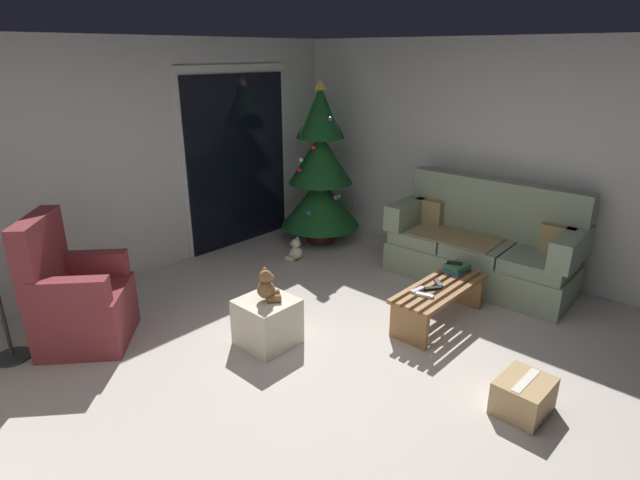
{
  "coord_description": "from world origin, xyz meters",
  "views": [
    {
      "loc": [
        -2.55,
        -2.02,
        2.35
      ],
      "look_at": [
        0.4,
        0.7,
        0.85
      ],
      "focal_mm": 28.5,
      "sensor_mm": 36.0,
      "label": 1
    }
  ],
  "objects_px": {
    "remote_black": "(433,288)",
    "teddy_bear_cream_by_tree": "(295,251)",
    "remote_white": "(425,295)",
    "remote_silver": "(418,290)",
    "remote_graphite": "(438,283)",
    "christmas_tree": "(320,174)",
    "coffee_table": "(440,298)",
    "armchair": "(77,299)",
    "book_stack": "(457,268)",
    "teddy_bear_chestnut": "(267,287)",
    "couch": "(482,246)",
    "cardboard_box_taped_mid_floor": "(523,396)",
    "cell_phone": "(455,263)",
    "ottoman": "(267,322)"
  },
  "relations": [
    {
      "from": "remote_black",
      "to": "teddy_bear_cream_by_tree",
      "type": "relative_size",
      "value": 0.55
    },
    {
      "from": "remote_white",
      "to": "remote_silver",
      "type": "bearing_deg",
      "value": 50.8
    },
    {
      "from": "remote_graphite",
      "to": "christmas_tree",
      "type": "relative_size",
      "value": 0.08
    },
    {
      "from": "coffee_table",
      "to": "armchair",
      "type": "bearing_deg",
      "value": 138.93
    },
    {
      "from": "remote_graphite",
      "to": "christmas_tree",
      "type": "xyz_separation_m",
      "value": [
        0.82,
        2.21,
        0.53
      ]
    },
    {
      "from": "remote_black",
      "to": "christmas_tree",
      "type": "relative_size",
      "value": 0.08
    },
    {
      "from": "book_stack",
      "to": "remote_black",
      "type": "bearing_deg",
      "value": -175.34
    },
    {
      "from": "coffee_table",
      "to": "christmas_tree",
      "type": "distance_m",
      "value": 2.48
    },
    {
      "from": "remote_black",
      "to": "book_stack",
      "type": "height_order",
      "value": "book_stack"
    },
    {
      "from": "remote_silver",
      "to": "armchair",
      "type": "xyz_separation_m",
      "value": [
        -2.14,
        1.97,
        0.03
      ]
    },
    {
      "from": "remote_white",
      "to": "christmas_tree",
      "type": "xyz_separation_m",
      "value": [
        1.11,
        2.24,
        0.53
      ]
    },
    {
      "from": "coffee_table",
      "to": "armchair",
      "type": "height_order",
      "value": "armchair"
    },
    {
      "from": "teddy_bear_chestnut",
      "to": "book_stack",
      "type": "bearing_deg",
      "value": -25.73
    },
    {
      "from": "remote_silver",
      "to": "teddy_bear_chestnut",
      "type": "bearing_deg",
      "value": -117.93
    },
    {
      "from": "coffee_table",
      "to": "teddy_bear_chestnut",
      "type": "xyz_separation_m",
      "value": [
        -1.3,
        0.87,
        0.28
      ]
    },
    {
      "from": "remote_silver",
      "to": "couch",
      "type": "bearing_deg",
      "value": 99.85
    },
    {
      "from": "remote_black",
      "to": "teddy_bear_cream_by_tree",
      "type": "xyz_separation_m",
      "value": [
        0.25,
        1.99,
        -0.25
      ]
    },
    {
      "from": "christmas_tree",
      "to": "teddy_bear_chestnut",
      "type": "height_order",
      "value": "christmas_tree"
    },
    {
      "from": "cardboard_box_taped_mid_floor",
      "to": "remote_white",
      "type": "bearing_deg",
      "value": 68.48
    },
    {
      "from": "christmas_tree",
      "to": "couch",
      "type": "bearing_deg",
      "value": -82.93
    },
    {
      "from": "couch",
      "to": "book_stack",
      "type": "distance_m",
      "value": 0.7
    },
    {
      "from": "cell_phone",
      "to": "teddy_bear_chestnut",
      "type": "bearing_deg",
      "value": 129.8
    },
    {
      "from": "couch",
      "to": "book_stack",
      "type": "height_order",
      "value": "couch"
    },
    {
      "from": "cell_phone",
      "to": "couch",
      "type": "bearing_deg",
      "value": -20.38
    },
    {
      "from": "coffee_table",
      "to": "teddy_bear_chestnut",
      "type": "bearing_deg",
      "value": 146.07
    },
    {
      "from": "remote_silver",
      "to": "ottoman",
      "type": "relative_size",
      "value": 0.35
    },
    {
      "from": "remote_black",
      "to": "remote_graphite",
      "type": "height_order",
      "value": "same"
    },
    {
      "from": "remote_graphite",
      "to": "teddy_bear_chestnut",
      "type": "xyz_separation_m",
      "value": [
        -1.31,
        0.84,
        0.15
      ]
    },
    {
      "from": "cell_phone",
      "to": "ottoman",
      "type": "xyz_separation_m",
      "value": [
        -1.7,
        0.8,
        -0.24
      ]
    },
    {
      "from": "remote_graphite",
      "to": "remote_silver",
      "type": "bearing_deg",
      "value": 27.9
    },
    {
      "from": "book_stack",
      "to": "cell_phone",
      "type": "height_order",
      "value": "cell_phone"
    },
    {
      "from": "remote_black",
      "to": "remote_white",
      "type": "xyz_separation_m",
      "value": [
        -0.16,
        -0.02,
        0.0
      ]
    },
    {
      "from": "cardboard_box_taped_mid_floor",
      "to": "book_stack",
      "type": "bearing_deg",
      "value": 45.94
    },
    {
      "from": "remote_graphite",
      "to": "coffee_table",
      "type": "bearing_deg",
      "value": 107.28
    },
    {
      "from": "remote_silver",
      "to": "remote_graphite",
      "type": "bearing_deg",
      "value": 83.25
    },
    {
      "from": "remote_graphite",
      "to": "book_stack",
      "type": "height_order",
      "value": "book_stack"
    },
    {
      "from": "teddy_bear_chestnut",
      "to": "armchair",
      "type": "bearing_deg",
      "value": 131.94
    },
    {
      "from": "remote_white",
      "to": "cardboard_box_taped_mid_floor",
      "type": "xyz_separation_m",
      "value": [
        -0.42,
        -1.07,
        -0.25
      ]
    },
    {
      "from": "remote_black",
      "to": "remote_white",
      "type": "height_order",
      "value": "same"
    },
    {
      "from": "cell_phone",
      "to": "teddy_bear_cream_by_tree",
      "type": "relative_size",
      "value": 0.5
    },
    {
      "from": "remote_white",
      "to": "cardboard_box_taped_mid_floor",
      "type": "bearing_deg",
      "value": -125.22
    },
    {
      "from": "couch",
      "to": "cardboard_box_taped_mid_floor",
      "type": "relative_size",
      "value": 4.99
    },
    {
      "from": "christmas_tree",
      "to": "teddy_bear_cream_by_tree",
      "type": "distance_m",
      "value": 1.07
    },
    {
      "from": "christmas_tree",
      "to": "ottoman",
      "type": "xyz_separation_m",
      "value": [
        -2.14,
        -1.36,
        -0.7
      ]
    },
    {
      "from": "cell_phone",
      "to": "armchair",
      "type": "xyz_separation_m",
      "value": [
        -2.75,
        1.98,
        -0.04
      ]
    },
    {
      "from": "book_stack",
      "to": "teddy_bear_cream_by_tree",
      "type": "distance_m",
      "value": 1.99
    },
    {
      "from": "couch",
      "to": "armchair",
      "type": "xyz_separation_m",
      "value": [
        -3.46,
        1.92,
        0.0
      ]
    },
    {
      "from": "cell_phone",
      "to": "cardboard_box_taped_mid_floor",
      "type": "height_order",
      "value": "cell_phone"
    },
    {
      "from": "remote_black",
      "to": "coffee_table",
      "type": "bearing_deg",
      "value": -63.17
    },
    {
      "from": "teddy_bear_cream_by_tree",
      "to": "christmas_tree",
      "type": "bearing_deg",
      "value": 18.63
    }
  ]
}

